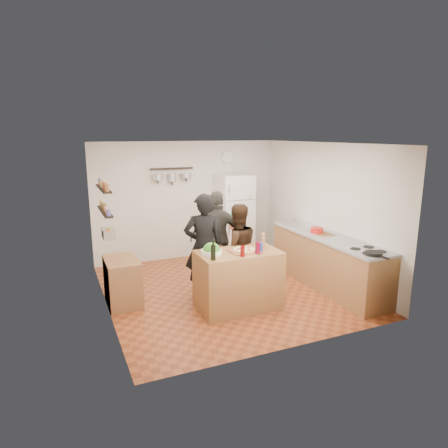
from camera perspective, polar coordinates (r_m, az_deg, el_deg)
name	(u,v)px	position (r m, az deg, el deg)	size (l,w,h in m)	color
room_shell	(218,215)	(7.03, -0.93, 1.27)	(4.20, 4.20, 4.20)	brown
prep_island	(238,280)	(6.20, 2.06, -8.00)	(1.25, 0.72, 0.91)	#976037
pizza_board	(244,251)	(6.07, 2.86, -3.84)	(0.42, 0.34, 0.02)	#9A5638
pizza	(244,250)	(6.06, 2.86, -3.67)	(0.34, 0.34, 0.02)	#CDB887
salad_bowl	(212,252)	(5.93, -1.79, -4.02)	(0.32, 0.32, 0.06)	white
wine_bottle	(213,253)	(5.64, -1.55, -4.11)	(0.07, 0.07, 0.21)	black
wine_glass_near	(243,251)	(5.80, 2.67, -3.90)	(0.07, 0.07, 0.16)	#5D0807
wine_glass_far	(258,248)	(5.95, 4.84, -3.40)	(0.07, 0.07, 0.18)	#5E081F
pepper_mill	(263,242)	(6.27, 5.63, -2.52)	(0.06, 0.06, 0.19)	#996940
salt_canister	(260,247)	(6.06, 5.15, -3.33)	(0.08, 0.08, 0.13)	#1B2C99
person_left	(204,247)	(6.44, -2.91, -3.26)	(0.64, 0.42, 1.75)	black
person_center	(237,250)	(6.64, 1.86, -3.69)	(0.75, 0.58, 1.54)	black
person_back	(218,238)	(7.08, -0.90, -2.04)	(0.99, 0.41, 1.68)	#2D2C28
counter_run	(327,262)	(7.28, 14.52, -5.24)	(0.63, 2.63, 0.90)	#9E7042
stove_top	(368,251)	(6.47, 19.88, -3.65)	(0.60, 0.62, 0.02)	white
skillet	(374,253)	(6.24, 20.58, -3.96)	(0.25, 0.25, 0.05)	black
sink	(301,226)	(7.82, 10.93, -0.28)	(0.50, 0.80, 0.03)	silver
cutting_board	(323,234)	(7.27, 13.99, -1.47)	(0.30, 0.40, 0.02)	olive
red_bowl	(317,230)	(7.33, 13.13, -0.86)	(0.22, 0.22, 0.09)	red
fridge	(234,216)	(8.70, 1.45, 1.17)	(0.70, 0.68, 1.80)	white
wall_clock	(228,157)	(8.83, 0.59, 9.54)	(0.30, 0.30, 0.03)	silver
spice_shelf_lower	(105,211)	(6.33, -16.65, 1.74)	(0.12, 1.00, 0.03)	black
spice_shelf_upper	(103,189)	(6.27, -16.85, 4.87)	(0.12, 1.00, 0.03)	black
produce_basket	(108,234)	(6.41, -16.18, -1.31)	(0.18, 0.35, 0.14)	silver
side_table	(123,281)	(6.60, -14.30, -7.94)	(0.50, 0.80, 0.73)	olive
pot_rack	(172,169)	(8.33, -7.47, 7.85)	(0.90, 0.04, 0.04)	black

